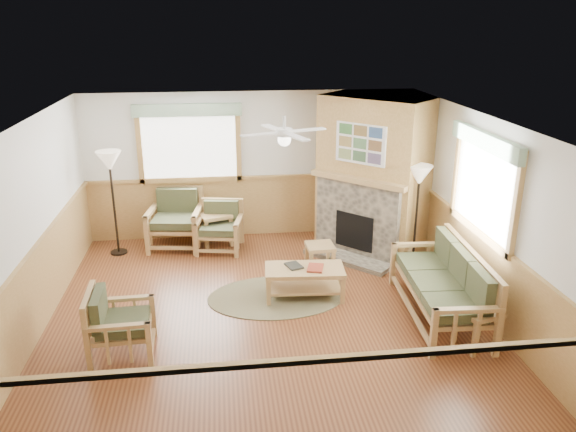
{
  "coord_description": "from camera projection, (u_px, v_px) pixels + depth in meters",
  "views": [
    {
      "loc": [
        -0.56,
        -7.06,
        3.92
      ],
      "look_at": [
        0.4,
        0.7,
        1.15
      ],
      "focal_mm": 35.0,
      "sensor_mm": 36.0,
      "label": 1
    }
  ],
  "objects": [
    {
      "name": "floor_lamp_left",
      "position": [
        114.0,
        203.0,
        9.59
      ],
      "size": [
        0.5,
        0.5,
        1.84
      ],
      "primitive_type": null,
      "rotation": [
        0.0,
        0.0,
        0.22
      ],
      "color": "black",
      "rests_on": "floor"
    },
    {
      "name": "wainscot",
      "position": [
        266.0,
        274.0,
        7.8
      ],
      "size": [
        6.0,
        6.0,
        1.1
      ],
      "primitive_type": null,
      "color": "#A77E44",
      "rests_on": "floor"
    },
    {
      "name": "braided_rug",
      "position": [
        276.0,
        297.0,
        8.34
      ],
      "size": [
        2.12,
        2.12,
        0.01
      ],
      "primitive_type": "cylinder",
      "rotation": [
        0.0,
        0.0,
        -0.05
      ],
      "color": "brown",
      "rests_on": "floor"
    },
    {
      "name": "window_right",
      "position": [
        492.0,
        131.0,
        7.29
      ],
      "size": [
        0.16,
        1.9,
        1.5
      ],
      "primitive_type": null,
      "color": "white",
      "rests_on": "wall_right"
    },
    {
      "name": "sofa",
      "position": [
        440.0,
        284.0,
        7.66
      ],
      "size": [
        2.16,
        0.99,
        0.97
      ],
      "primitive_type": null,
      "rotation": [
        0.0,
        0.0,
        -1.63
      ],
      "color": "#AC8550",
      "rests_on": "floor"
    },
    {
      "name": "footstool",
      "position": [
        320.0,
        256.0,
        9.31
      ],
      "size": [
        0.47,
        0.47,
        0.39
      ],
      "primitive_type": null,
      "rotation": [
        0.0,
        0.0,
        0.04
      ],
      "color": "#AC8550",
      "rests_on": "floor"
    },
    {
      "name": "armchair_back_left",
      "position": [
        175.0,
        220.0,
        10.03
      ],
      "size": [
        1.03,
        1.03,
        1.02
      ],
      "primitive_type": null,
      "rotation": [
        0.0,
        0.0,
        -0.14
      ],
      "color": "#AC8550",
      "rests_on": "floor"
    },
    {
      "name": "fireplace",
      "position": [
        373.0,
        175.0,
        9.69
      ],
      "size": [
        3.11,
        3.11,
        2.7
      ],
      "primitive_type": null,
      "rotation": [
        0.0,
        0.0,
        -0.79
      ],
      "color": "#A77E44",
      "rests_on": "floor"
    },
    {
      "name": "armchair_left",
      "position": [
        121.0,
        323.0,
        6.81
      ],
      "size": [
        0.78,
        0.78,
        0.85
      ],
      "primitive_type": null,
      "rotation": [
        0.0,
        0.0,
        1.61
      ],
      "color": "#AC8550",
      "rests_on": "floor"
    },
    {
      "name": "wall_right",
      "position": [
        478.0,
        211.0,
        7.88
      ],
      "size": [
        0.02,
        6.0,
        2.7
      ],
      "primitive_type": "cube",
      "color": "white",
      "rests_on": "floor"
    },
    {
      "name": "book_dark",
      "position": [
        294.0,
        265.0,
        8.25
      ],
      "size": [
        0.28,
        0.32,
        0.03
      ],
      "primitive_type": "cube",
      "rotation": [
        0.0,
        0.0,
        0.32
      ],
      "color": "#26251F",
      "rests_on": "coffee_table"
    },
    {
      "name": "floor",
      "position": [
        266.0,
        310.0,
        7.98
      ],
      "size": [
        6.0,
        6.0,
        0.01
      ],
      "primitive_type": "cube",
      "color": "brown",
      "rests_on": "ground"
    },
    {
      "name": "armchair_back_right",
      "position": [
        219.0,
        227.0,
        9.91
      ],
      "size": [
        0.89,
        0.89,
        0.85
      ],
      "primitive_type": null,
      "rotation": [
        0.0,
        0.0,
        -0.19
      ],
      "color": "#AC8550",
      "rests_on": "floor"
    },
    {
      "name": "ceiling_fan",
      "position": [
        284.0,
        119.0,
        7.41
      ],
      "size": [
        1.59,
        1.59,
        0.36
      ],
      "primitive_type": null,
      "rotation": [
        0.0,
        0.0,
        0.35
      ],
      "color": "white",
      "rests_on": "ceiling"
    },
    {
      "name": "wall_back",
      "position": [
        251.0,
        165.0,
        10.34
      ],
      "size": [
        6.0,
        0.02,
        2.7
      ],
      "primitive_type": "cube",
      "color": "white",
      "rests_on": "floor"
    },
    {
      "name": "floor_lamp_right",
      "position": [
        416.0,
        217.0,
        9.07
      ],
      "size": [
        0.47,
        0.47,
        1.74
      ],
      "primitive_type": null,
      "rotation": [
        0.0,
        0.0,
        -0.19
      ],
      "color": "black",
      "rests_on": "floor"
    },
    {
      "name": "ceiling",
      "position": [
        263.0,
        120.0,
        7.08
      ],
      "size": [
        6.0,
        6.0,
        0.01
      ],
      "primitive_type": "cube",
      "color": "white",
      "rests_on": "floor"
    },
    {
      "name": "window_back",
      "position": [
        187.0,
        102.0,
        9.78
      ],
      "size": [
        1.9,
        0.16,
        1.5
      ],
      "primitive_type": null,
      "color": "white",
      "rests_on": "wall_back"
    },
    {
      "name": "coffee_table",
      "position": [
        304.0,
        282.0,
        8.29
      ],
      "size": [
        1.19,
        0.66,
        0.46
      ],
      "primitive_type": null,
      "rotation": [
        0.0,
        0.0,
        -0.07
      ],
      "color": "#AC8550",
      "rests_on": "floor"
    },
    {
      "name": "wall_front",
      "position": [
        295.0,
        341.0,
        4.72
      ],
      "size": [
        6.0,
        0.02,
        2.7
      ],
      "primitive_type": "cube",
      "color": "white",
      "rests_on": "floor"
    },
    {
      "name": "book_red",
      "position": [
        315.0,
        267.0,
        8.17
      ],
      "size": [
        0.29,
        0.35,
        0.03
      ],
      "primitive_type": "cube",
      "rotation": [
        0.0,
        0.0,
        -0.27
      ],
      "color": "maroon",
      "rests_on": "coffee_table"
    },
    {
      "name": "end_table_chairs",
      "position": [
        215.0,
        229.0,
        10.18
      ],
      "size": [
        0.67,
        0.66,
        0.6
      ],
      "primitive_type": null,
      "rotation": [
        0.0,
        0.0,
        0.32
      ],
      "color": "#AC8550",
      "rests_on": "floor"
    },
    {
      "name": "wall_left",
      "position": [
        32.0,
        230.0,
        7.18
      ],
      "size": [
        0.02,
        6.0,
        2.7
      ],
      "primitive_type": "cube",
      "color": "white",
      "rests_on": "floor"
    },
    {
      "name": "end_table_sofa",
      "position": [
        477.0,
        328.0,
        7.02
      ],
      "size": [
        0.56,
        0.55,
        0.52
      ],
      "primitive_type": null,
      "rotation": [
        0.0,
        0.0,
        0.28
      ],
      "color": "#AC8550",
      "rests_on": "floor"
    }
  ]
}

